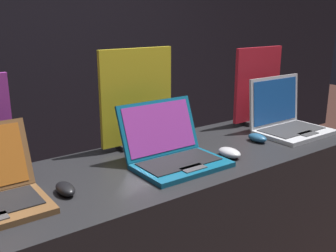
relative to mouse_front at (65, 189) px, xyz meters
The scene contains 9 objects.
wall_back 1.95m from the mouse_front, 74.94° to the left, with size 8.00×0.05×2.80m.
display_counter 0.67m from the mouse_front, ahead, with size 1.97×0.62×0.87m.
mouse_front is the anchor object (origin of this frame).
laptop_middle 0.47m from the mouse_front, ahead, with size 0.37×0.33×0.24m.
mouse_middle 0.72m from the mouse_front, ahead, with size 0.07×0.12×0.04m.
promo_stand_middle 0.59m from the mouse_front, 31.33° to the left, with size 0.37×0.07×0.45m.
laptop_back 1.23m from the mouse_front, ahead, with size 0.38×0.29×0.28m.
mouse_back 0.98m from the mouse_front, ahead, with size 0.06×0.11×0.04m.
promo_stand_back 1.27m from the mouse_front, 11.20° to the left, with size 0.34×0.07×0.43m.
Camera 1 is at (-0.93, -0.96, 1.46)m, focal length 42.00 mm.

